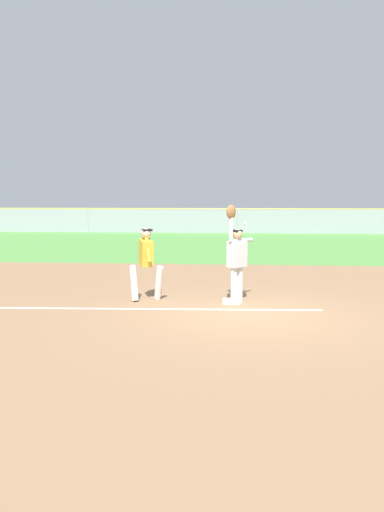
% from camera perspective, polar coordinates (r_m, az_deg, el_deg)
% --- Properties ---
extents(ground_plane, '(75.97, 75.97, 0.00)m').
position_cam_1_polar(ground_plane, '(10.75, 6.25, -6.59)').
color(ground_plane, '#936D4C').
extents(outfield_grass, '(40.54, 15.66, 0.01)m').
position_cam_1_polar(outfield_grass, '(26.25, 5.25, 1.32)').
color(outfield_grass, '#549342').
rests_on(outfield_grass, ground_plane).
extents(chalk_foul_line, '(11.99, 0.64, 0.01)m').
position_cam_1_polar(chalk_foul_line, '(11.74, -15.64, -5.65)').
color(chalk_foul_line, white).
rests_on(chalk_foul_line, ground_plane).
extents(first_base, '(0.38, 0.38, 0.08)m').
position_cam_1_polar(first_base, '(11.90, 4.40, -5.07)').
color(first_base, white).
rests_on(first_base, ground_plane).
extents(fielder, '(0.67, 0.75, 2.28)m').
position_cam_1_polar(fielder, '(11.70, 5.01, 0.08)').
color(fielder, silver).
rests_on(fielder, ground_plane).
extents(runner, '(0.88, 0.81, 1.72)m').
position_cam_1_polar(runner, '(12.01, -5.17, -0.34)').
color(runner, white).
rests_on(runner, ground_plane).
extents(baseball, '(0.07, 0.07, 0.07)m').
position_cam_1_polar(baseball, '(11.71, 6.00, 3.66)').
color(baseball, white).
extents(outfield_fence, '(40.62, 0.08, 1.66)m').
position_cam_1_polar(outfield_fence, '(34.00, 5.11, 3.95)').
color(outfield_fence, '#93999E').
rests_on(outfield_fence, ground_plane).
extents(parked_car_green, '(4.54, 2.40, 1.25)m').
position_cam_1_polar(parked_car_green, '(40.26, -12.07, 4.04)').
color(parked_car_green, '#1E6B33').
rests_on(parked_car_green, ground_plane).
extents(parked_car_white, '(4.55, 2.42, 1.25)m').
position_cam_1_polar(parked_car_white, '(38.79, -4.18, 4.07)').
color(parked_car_white, white).
rests_on(parked_car_white, ground_plane).
extents(parked_car_black, '(4.59, 2.52, 1.25)m').
position_cam_1_polar(parked_car_black, '(38.82, 4.44, 4.07)').
color(parked_car_black, black).
rests_on(parked_car_black, ground_plane).
extents(parked_car_blue, '(4.58, 2.48, 1.25)m').
position_cam_1_polar(parked_car_blue, '(39.25, 13.13, 3.95)').
color(parked_car_blue, '#23389E').
rests_on(parked_car_blue, ground_plane).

